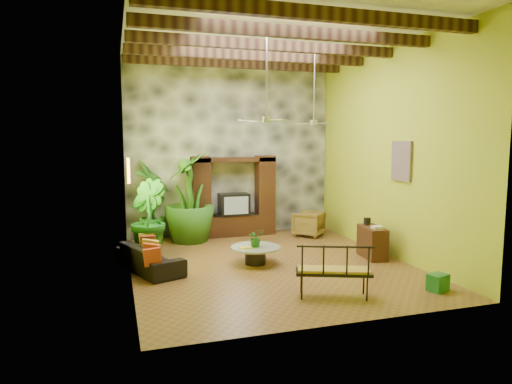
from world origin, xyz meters
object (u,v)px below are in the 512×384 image
object	(u,v)px
entertainment_center	(234,203)
ceiling_fan_back	(314,115)
iron_bench	(336,268)
side_console	(372,242)
wicker_armchair	(309,224)
tall_plant_c	(189,197)
tall_plant_b	(147,218)
green_bin	(438,282)
ceiling_fan_front	(267,110)
tall_plant_a	(152,200)
coffee_table	(255,253)
sofa	(150,258)

from	to	relation	value
entertainment_center	ceiling_fan_back	size ratio (longest dim) A/B	1.29
iron_bench	side_console	distance (m)	3.07
wicker_armchair	tall_plant_c	distance (m)	3.52
ceiling_fan_back	iron_bench	world-z (taller)	ceiling_fan_back
ceiling_fan_back	tall_plant_b	world-z (taller)	ceiling_fan_back
ceiling_fan_back	green_bin	bearing A→B (deg)	-78.23
ceiling_fan_front	tall_plant_a	size ratio (longest dim) A/B	0.83
tall_plant_c	coffee_table	world-z (taller)	tall_plant_c
green_bin	sofa	bearing A→B (deg)	149.76
tall_plant_a	entertainment_center	bearing A→B (deg)	-0.34
ceiling_fan_back	tall_plant_a	bearing A→B (deg)	153.42
iron_bench	wicker_armchair	bearing A→B (deg)	92.61
wicker_armchair	iron_bench	bearing A→B (deg)	25.74
ceiling_fan_back	coffee_table	size ratio (longest dim) A/B	1.67
tall_plant_a	coffee_table	bearing A→B (deg)	-56.85
coffee_table	sofa	bearing A→B (deg)	175.53
ceiling_fan_front	side_console	size ratio (longest dim) A/B	2.01
entertainment_center	tall_plant_a	size ratio (longest dim) A/B	1.07
entertainment_center	ceiling_fan_front	xyz separation A→B (m)	(-0.20, -3.54, 2.44)
sofa	side_console	bearing A→B (deg)	-116.40
tall_plant_c	iron_bench	world-z (taller)	tall_plant_c
iron_bench	entertainment_center	bearing A→B (deg)	115.31
wicker_armchair	coffee_table	world-z (taller)	wicker_armchair
iron_bench	side_console	xyz separation A→B (m)	(2.10, 2.23, -0.18)
tall_plant_b	ceiling_fan_back	bearing A→B (deg)	-3.71
ceiling_fan_front	tall_plant_a	bearing A→B (deg)	120.57
wicker_armchair	tall_plant_a	distance (m)	4.47
tall_plant_a	ceiling_fan_front	bearing A→B (deg)	-59.43
wicker_armchair	coffee_table	bearing A→B (deg)	-0.34
entertainment_center	side_console	size ratio (longest dim) A/B	2.60
entertainment_center	tall_plant_c	bearing A→B (deg)	-163.87
sofa	tall_plant_b	size ratio (longest dim) A/B	1.03
tall_plant_a	side_console	size ratio (longest dim) A/B	2.42
ceiling_fan_back	iron_bench	distance (m)	4.78
tall_plant_c	sofa	bearing A→B (deg)	-116.66
tall_plant_a	tall_plant_b	xyz separation A→B (m)	(-0.26, -1.68, -0.19)
ceiling_fan_front	tall_plant_b	world-z (taller)	ceiling_fan_front
tall_plant_b	coffee_table	world-z (taller)	tall_plant_b
entertainment_center	sofa	world-z (taller)	entertainment_center
coffee_table	side_console	bearing A→B (deg)	-6.10
tall_plant_a	sofa	bearing A→B (deg)	-95.95
sofa	wicker_armchair	size ratio (longest dim) A/B	2.42
coffee_table	side_console	world-z (taller)	side_console
sofa	tall_plant_b	xyz separation A→B (m)	(0.04, 1.21, 0.65)
tall_plant_a	coffee_table	world-z (taller)	tall_plant_a
entertainment_center	wicker_armchair	bearing A→B (deg)	-18.67
iron_bench	tall_plant_c	bearing A→B (deg)	129.85
side_console	sofa	bearing A→B (deg)	-177.18
tall_plant_b	iron_bench	bearing A→B (deg)	-52.89
wicker_armchair	tall_plant_a	size ratio (longest dim) A/B	0.35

